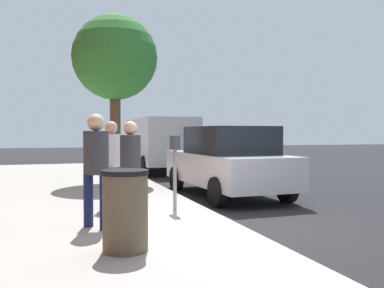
# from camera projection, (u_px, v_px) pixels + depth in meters

# --- Properties ---
(ground_plane) EXTENTS (80.00, 80.00, 0.00)m
(ground_plane) POSITION_uv_depth(u_px,v_px,m) (227.00, 227.00, 7.31)
(ground_plane) COLOR #232326
(ground_plane) RESTS_ON ground
(sidewalk_slab) EXTENTS (28.00, 6.00, 0.15)m
(sidewalk_slab) POSITION_uv_depth(u_px,v_px,m) (42.00, 235.00, 6.38)
(sidewalk_slab) COLOR #A8A59E
(sidewalk_slab) RESTS_ON ground_plane
(parking_meter) EXTENTS (0.36, 0.12, 1.41)m
(parking_meter) POSITION_uv_depth(u_px,v_px,m) (175.00, 156.00, 8.06)
(parking_meter) COLOR gray
(parking_meter) RESTS_ON sidewalk_slab
(pedestrian_at_meter) EXTENTS (0.47, 0.36, 1.67)m
(pedestrian_at_meter) POSITION_uv_depth(u_px,v_px,m) (130.00, 161.00, 7.51)
(pedestrian_at_meter) COLOR #726656
(pedestrian_at_meter) RESTS_ON sidewalk_slab
(pedestrian_bystander) EXTENTS (0.47, 0.38, 1.76)m
(pedestrian_bystander) POSITION_uv_depth(u_px,v_px,m) (96.00, 161.00, 6.50)
(pedestrian_bystander) COLOR #191E4C
(pedestrian_bystander) RESTS_ON sidewalk_slab
(parking_officer) EXTENTS (0.49, 0.37, 1.69)m
(parking_officer) POSITION_uv_depth(u_px,v_px,m) (111.00, 157.00, 8.29)
(parking_officer) COLOR #726656
(parking_officer) RESTS_ON sidewalk_slab
(parked_sedan_near) EXTENTS (4.47, 2.10, 1.77)m
(parked_sedan_near) POSITION_uv_depth(u_px,v_px,m) (227.00, 161.00, 10.75)
(parked_sedan_near) COLOR silver
(parked_sedan_near) RESTS_ON ground_plane
(parked_van_far) EXTENTS (5.24, 2.20, 2.18)m
(parked_van_far) POSITION_uv_depth(u_px,v_px,m) (160.00, 141.00, 17.54)
(parked_van_far) COLOR silver
(parked_van_far) RESTS_ON ground_plane
(street_tree) EXTENTS (2.54, 2.54, 4.98)m
(street_tree) POSITION_uv_depth(u_px,v_px,m) (115.00, 59.00, 12.70)
(street_tree) COLOR brown
(street_tree) RESTS_ON sidewalk_slab
(trash_bin) EXTENTS (0.59, 0.59, 1.01)m
(trash_bin) POSITION_uv_depth(u_px,v_px,m) (125.00, 210.00, 5.26)
(trash_bin) COLOR brown
(trash_bin) RESTS_ON sidewalk_slab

